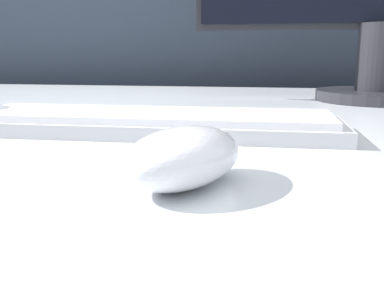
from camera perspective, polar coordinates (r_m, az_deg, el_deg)
name	(u,v)px	position (r m, az deg, el deg)	size (l,w,h in m)	color
partition_panel	(254,132)	(1.35, 7.90, 1.51)	(5.00, 0.03, 1.18)	#333D4C
computer_mouse_near	(184,157)	(0.31, -1.03, -1.63)	(0.10, 0.13, 0.04)	white
keyboard	(150,122)	(0.53, -5.39, 2.75)	(0.44, 0.13, 0.02)	silver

